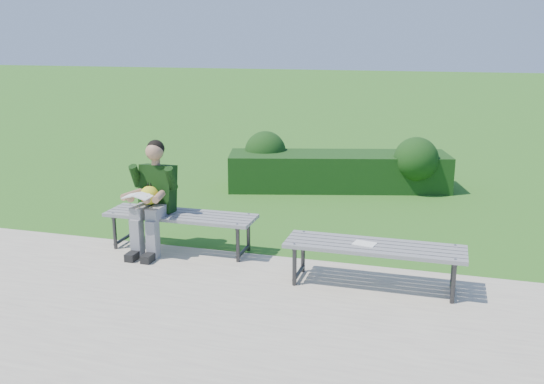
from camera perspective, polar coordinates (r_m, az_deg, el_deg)
name	(u,v)px	position (r m, az deg, el deg)	size (l,w,h in m)	color
ground	(260,256)	(7.15, -1.13, -6.04)	(80.00, 80.00, 0.00)	#2D6620
walkway	(203,320)	(5.64, -6.52, -11.91)	(30.00, 3.50, 0.02)	beige
hedge	(339,167)	(10.24, 6.30, 2.37)	(3.76, 1.81, 0.93)	#1C3C13
bench_left	(181,218)	(7.25, -8.59, -2.45)	(1.80, 0.50, 0.46)	gray
bench_right	(374,250)	(6.21, 9.60, -5.40)	(1.80, 0.50, 0.46)	gray
seated_boy	(153,194)	(7.22, -11.15, -0.17)	(0.56, 0.76, 1.31)	slate
paper_sheet	(365,244)	(6.21, 8.70, -4.82)	(0.25, 0.20, 0.01)	white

